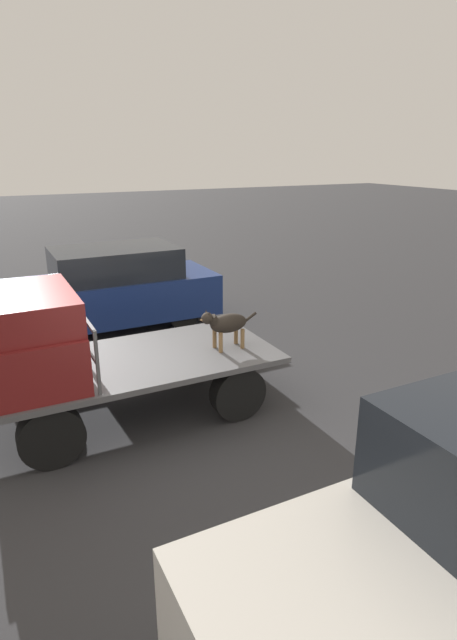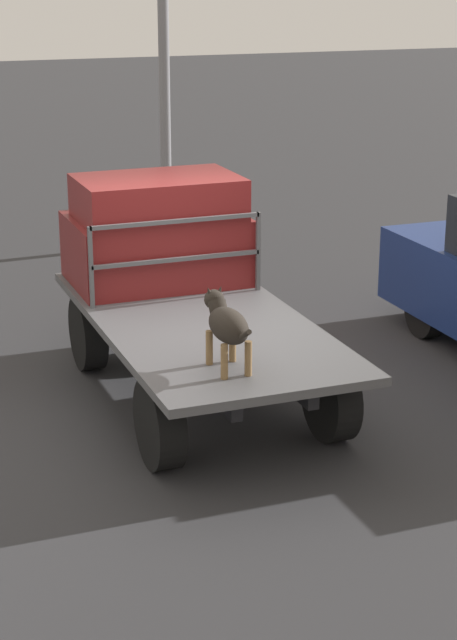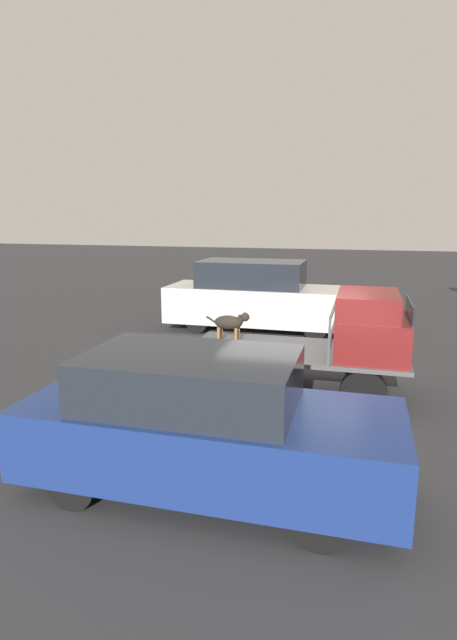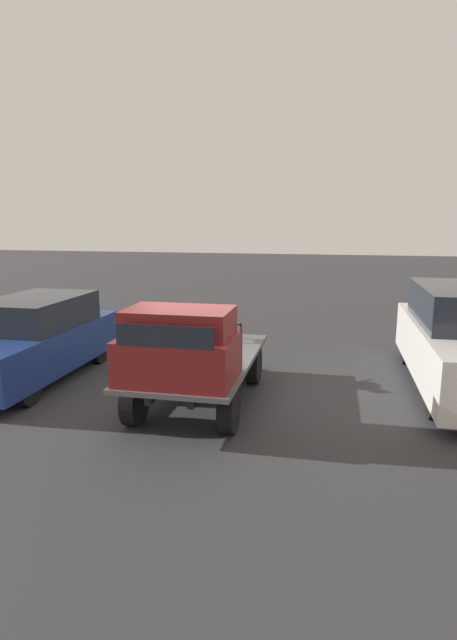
{
  "view_description": "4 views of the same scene",
  "coord_description": "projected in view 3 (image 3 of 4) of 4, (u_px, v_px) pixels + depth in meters",
  "views": [
    {
      "loc": [
        1.69,
        6.32,
        3.6
      ],
      "look_at": [
        -1.38,
        0.23,
        1.27
      ],
      "focal_mm": 28.0,
      "sensor_mm": 36.0,
      "label": 1
    },
    {
      "loc": [
        -9.07,
        3.16,
        4.0
      ],
      "look_at": [
        -1.38,
        0.23,
        1.27
      ],
      "focal_mm": 60.0,
      "sensor_mm": 36.0,
      "label": 2
    },
    {
      "loc": [
        1.14,
        -9.06,
        3.33
      ],
      "look_at": [
        -1.38,
        0.23,
        1.27
      ],
      "focal_mm": 28.0,
      "sensor_mm": 36.0,
      "label": 3
    },
    {
      "loc": [
        8.49,
        2.31,
        3.32
      ],
      "look_at": [
        -1.38,
        0.23,
        1.27
      ],
      "focal_mm": 28.0,
      "sensor_mm": 36.0,
      "label": 4
    }
  ],
  "objects": [
    {
      "name": "parked_pickup_far",
      "position": [
        258.0,
        297.0,
        14.37
      ],
      "size": [
        5.37,
        1.87,
        2.02
      ],
      "rotation": [
        0.0,
        0.0,
        0.03
      ],
      "color": "black",
      "rests_on": "ground"
    },
    {
      "name": "truck_headboard",
      "position": [
        333.0,
        323.0,
        9.08
      ],
      "size": [
        0.04,
        1.78,
        0.81
      ],
      "color": "#4C4C4F",
      "rests_on": "flatbed_truck"
    },
    {
      "name": "parked_sedan",
      "position": [
        204.0,
        425.0,
        5.97
      ],
      "size": [
        4.53,
        1.78,
        1.72
      ],
      "rotation": [
        0.0,
        0.0,
        0.06
      ],
      "color": "black",
      "rests_on": "ground"
    },
    {
      "name": "truck_cab",
      "position": [
        371.0,
        325.0,
        8.91
      ],
      "size": [
        1.24,
        1.78,
        1.13
      ],
      "color": "maroon",
      "rests_on": "flatbed_truck"
    },
    {
      "name": "ground_plane",
      "position": [
        295.0,
        391.0,
        9.54
      ],
      "size": [
        80.0,
        80.0,
        0.0
      ],
      "primitive_type": "plane",
      "color": "#2D2D30"
    },
    {
      "name": "flatbed_truck",
      "position": [
        296.0,
        361.0,
        9.41
      ],
      "size": [
        4.02,
        1.9,
        0.84
      ],
      "color": "black",
      "rests_on": "ground"
    },
    {
      "name": "dog",
      "position": [
        231.0,
        323.0,
        9.84
      ],
      "size": [
        0.92,
        0.28,
        0.63
      ],
      "rotation": [
        0.0,
        0.0,
        0.33
      ],
      "color": "brown",
      "rests_on": "flatbed_truck"
    }
  ]
}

